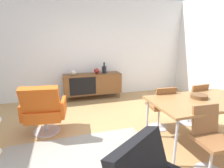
# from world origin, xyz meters

# --- Properties ---
(ground_plane) EXTENTS (8.32, 8.32, 0.00)m
(ground_plane) POSITION_xyz_m (0.00, 0.00, 0.00)
(ground_plane) COLOR tan
(wall_back) EXTENTS (6.80, 0.12, 2.80)m
(wall_back) POSITION_xyz_m (0.00, 2.60, 1.40)
(wall_back) COLOR white
(wall_back) RESTS_ON ground_plane
(sideboard) EXTENTS (1.60, 0.45, 0.72)m
(sideboard) POSITION_xyz_m (0.21, 2.30, 0.44)
(sideboard) COLOR brown
(sideboard) RESTS_ON ground_plane
(vase_cobalt) EXTENTS (0.15, 0.15, 0.15)m
(vase_cobalt) POSITION_xyz_m (0.33, 2.30, 0.79)
(vase_cobalt) COLOR maroon
(vase_cobalt) RESTS_ON sideboard
(vase_sculptural_dark) EXTENTS (0.16, 0.16, 0.13)m
(vase_sculptural_dark) POSITION_xyz_m (-0.30, 2.30, 0.78)
(vase_sculptural_dark) COLOR beige
(vase_sculptural_dark) RESTS_ON sideboard
(vase_ceramic_small) EXTENTS (0.12, 0.12, 0.31)m
(vase_ceramic_small) POSITION_xyz_m (0.55, 2.30, 0.83)
(vase_ceramic_small) COLOR black
(vase_ceramic_small) RESTS_ON sideboard
(dining_table) EXTENTS (1.60, 0.90, 0.74)m
(dining_table) POSITION_xyz_m (1.45, -0.38, 0.70)
(dining_table) COLOR olive
(dining_table) RESTS_ON ground_plane
(wooden_bowl_on_table) EXTENTS (0.26, 0.26, 0.06)m
(wooden_bowl_on_table) POSITION_xyz_m (1.47, -0.29, 0.77)
(wooden_bowl_on_table) COLOR brown
(wooden_bowl_on_table) RESTS_ON dining_table
(dining_chair_back_left) EXTENTS (0.42, 0.45, 0.86)m
(dining_chair_back_left) POSITION_xyz_m (1.09, 0.18, 0.47)
(dining_chair_back_left) COLOR brown
(dining_chair_back_left) RESTS_ON ground_plane
(dining_chair_back_right) EXTENTS (0.43, 0.45, 0.86)m
(dining_chair_back_right) POSITION_xyz_m (1.80, 0.18, 0.47)
(dining_chair_back_right) COLOR brown
(dining_chair_back_right) RESTS_ON ground_plane
(dining_chair_front_left) EXTENTS (0.42, 0.44, 0.86)m
(dining_chair_front_left) POSITION_xyz_m (1.10, -0.94, 0.47)
(dining_chair_front_left) COLOR brown
(dining_chair_front_left) RESTS_ON ground_plane
(lounge_chair_red) EXTENTS (0.77, 0.72, 0.95)m
(lounge_chair_red) POSITION_xyz_m (-0.97, 0.63, 0.47)
(lounge_chair_red) COLOR #D85919
(lounge_chair_red) RESTS_ON ground_plane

